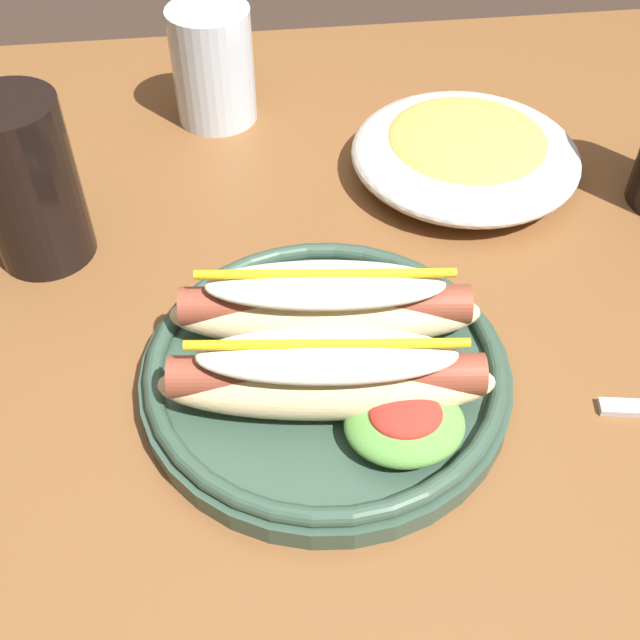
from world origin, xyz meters
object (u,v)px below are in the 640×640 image
water_cup (213,66)px  side_bowl (465,152)px  hot_dog_plate (329,359)px  extra_cup (27,183)px

water_cup → side_bowl: bearing=-30.4°
hot_dog_plate → water_cup: bearing=100.2°
extra_cup → side_bowl: 0.36m
hot_dog_plate → water_cup: 0.35m
hot_dog_plate → side_bowl: hot_dog_plate is taller
hot_dog_plate → water_cup: (-0.06, 0.34, 0.03)m
water_cup → side_bowl: water_cup is taller
water_cup → extra_cup: size_ratio=0.81×
extra_cup → side_bowl: bearing=9.5°
extra_cup → side_bowl: extra_cup is taller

